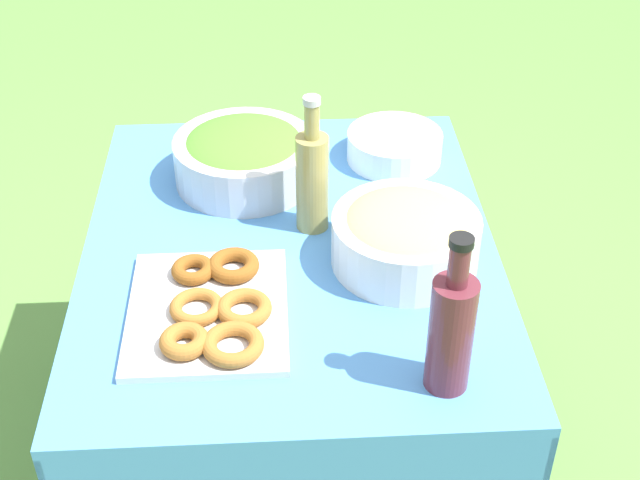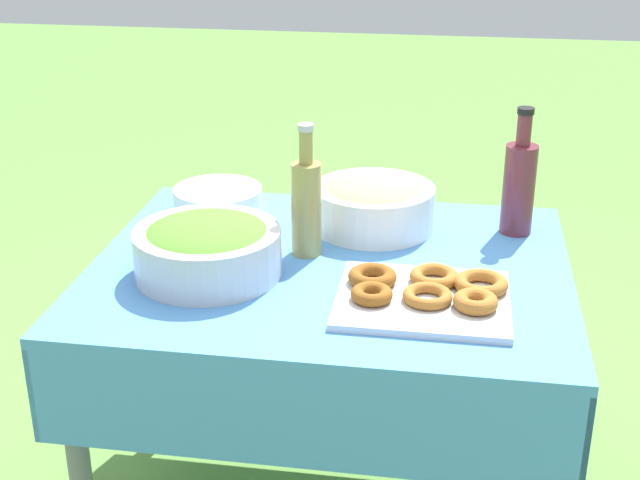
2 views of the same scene
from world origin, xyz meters
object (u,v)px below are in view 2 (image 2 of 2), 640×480
at_px(donut_platter, 426,293).
at_px(wine_bottle, 519,185).
at_px(olive_oil_bottle, 306,204).
at_px(salad_bowl, 207,247).
at_px(pasta_bowl, 374,202).
at_px(plate_stack, 218,201).

xyz_separation_m(donut_platter, wine_bottle, (-0.20, -0.42, 0.11)).
xyz_separation_m(donut_platter, olive_oil_bottle, (0.29, -0.21, 0.11)).
relative_size(salad_bowl, olive_oil_bottle, 1.04).
bearing_deg(olive_oil_bottle, wine_bottle, -156.82).
xyz_separation_m(pasta_bowl, wine_bottle, (-0.36, -0.03, 0.06)).
relative_size(pasta_bowl, donut_platter, 0.79).
bearing_deg(donut_platter, wine_bottle, -115.72).
relative_size(donut_platter, olive_oil_bottle, 1.22).
distance_m(plate_stack, wine_bottle, 0.78).
height_order(pasta_bowl, donut_platter, pasta_bowl).
relative_size(pasta_bowl, plate_stack, 1.32).
relative_size(plate_stack, wine_bottle, 0.73).
height_order(pasta_bowl, plate_stack, pasta_bowl).
distance_m(salad_bowl, olive_oil_bottle, 0.26).
height_order(donut_platter, olive_oil_bottle, olive_oil_bottle).
distance_m(pasta_bowl, plate_stack, 0.42).
height_order(olive_oil_bottle, wine_bottle, wine_bottle).
bearing_deg(salad_bowl, plate_stack, -78.38).
height_order(donut_platter, wine_bottle, wine_bottle).
distance_m(donut_platter, olive_oil_bottle, 0.38).
bearing_deg(pasta_bowl, donut_platter, 111.23).
relative_size(pasta_bowl, olive_oil_bottle, 0.97).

